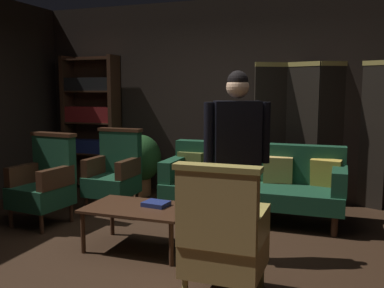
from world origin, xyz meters
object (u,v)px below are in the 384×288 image
standing_figure (237,148)px  potted_plant (141,160)px  velvet_couch (253,180)px  coffee_table (139,211)px  book_navy_cloth (156,204)px  armchair_gilt_accent (223,237)px  armchair_wing_left (114,172)px  armchair_wing_right (45,182)px  bookshelf (92,119)px  folding_screen (318,131)px

standing_figure → potted_plant: 2.69m
velvet_couch → standing_figure: size_ratio=1.25×
coffee_table → book_navy_cloth: 0.18m
armchair_gilt_accent → book_navy_cloth: (-0.89, 0.81, -0.05)m
coffee_table → armchair_wing_left: (-0.89, 1.11, 0.12)m
standing_figure → velvet_couch: bearing=94.7°
standing_figure → potted_plant: size_ratio=1.92×
velvet_couch → armchair_wing_right: size_ratio=2.04×
coffee_table → velvet_couch: bearing=59.2°
velvet_couch → armchair_wing_left: size_ratio=2.04×
armchair_gilt_accent → standing_figure: (-0.10, 0.79, 0.54)m
bookshelf → armchair_wing_left: 1.53m
folding_screen → book_navy_cloth: folding_screen is taller
bookshelf → coffee_table: bookshelf is taller
coffee_table → armchair_wing_right: 1.42m
standing_figure → potted_plant: (-1.87, 1.87, -0.51)m
folding_screen → armchair_gilt_accent: 3.08m
folding_screen → armchair_gilt_accent: (-0.48, -3.00, -0.50)m
standing_figure → bookshelf: bearing=143.6°
velvet_couch → potted_plant: size_ratio=2.39×
velvet_couch → book_navy_cloth: velvet_couch is taller
armchair_wing_left → velvet_couch: bearing=9.5°
bookshelf → book_navy_cloth: bearing=-45.6°
armchair_wing_right → book_navy_cloth: bearing=-10.3°
coffee_table → armchair_wing_left: armchair_wing_left is taller
bookshelf → armchair_wing_right: bookshelf is taller
standing_figure → potted_plant: bearing=135.0°
coffee_table → armchair_wing_left: 1.43m
potted_plant → book_navy_cloth: bearing=-59.9°
standing_figure → book_navy_cloth: (-0.79, 0.02, -0.58)m
book_navy_cloth → armchair_gilt_accent: bearing=-42.3°
potted_plant → bookshelf: bearing=167.9°
standing_figure → armchair_wing_right: bearing=172.8°
armchair_gilt_accent → book_navy_cloth: bearing=137.7°
folding_screen → armchair_gilt_accent: size_ratio=1.83×
bookshelf → potted_plant: bookshelf is taller
velvet_couch → coffee_table: (-0.83, -1.40, -0.08)m
velvet_couch → folding_screen: bearing=52.0°
armchair_gilt_accent → armchair_wing_left: same height
coffee_table → armchair_wing_right: armchair_wing_right is taller
bookshelf → armchair_wing_right: size_ratio=1.97×
folding_screen → velvet_couch: bearing=-128.0°
coffee_table → armchair_wing_left: bearing=128.9°
armchair_wing_left → book_navy_cloth: armchair_wing_left is taller
bookshelf → potted_plant: (0.94, -0.20, -0.56)m
folding_screen → potted_plant: bearing=-172.1°
velvet_couch → coffee_table: 1.63m
standing_figure → book_navy_cloth: 0.99m
coffee_table → bookshelf: bearing=131.1°
velvet_couch → potted_plant: 1.84m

